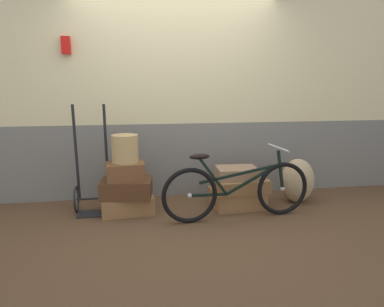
% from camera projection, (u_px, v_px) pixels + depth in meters
% --- Properties ---
extents(ground, '(9.75, 5.20, 0.06)m').
position_uv_depth(ground, '(184.00, 218.00, 4.08)').
color(ground, '#513823').
extents(station_building, '(7.75, 0.74, 3.14)m').
position_uv_depth(station_building, '(175.00, 74.00, 4.58)').
color(station_building, slate).
rests_on(station_building, ground).
extents(suitcase_0, '(0.62, 0.49, 0.20)m').
position_uv_depth(suitcase_0, '(127.00, 203.00, 4.17)').
color(suitcase_0, olive).
rests_on(suitcase_0, ground).
extents(suitcase_1, '(0.60, 0.46, 0.20)m').
position_uv_depth(suitcase_1, '(127.00, 188.00, 4.08)').
color(suitcase_1, '#4C2D19').
rests_on(suitcase_1, suitcase_0).
extents(suitcase_2, '(0.44, 0.35, 0.19)m').
position_uv_depth(suitcase_2, '(125.00, 171.00, 4.04)').
color(suitcase_2, brown).
rests_on(suitcase_2, suitcase_1).
extents(suitcase_3, '(0.64, 0.51, 0.21)m').
position_uv_depth(suitcase_3, '(237.00, 198.00, 4.36)').
color(suitcase_3, olive).
rests_on(suitcase_3, ground).
extents(suitcase_4, '(0.64, 0.49, 0.15)m').
position_uv_depth(suitcase_4, '(240.00, 184.00, 4.29)').
color(suitcase_4, olive).
rests_on(suitcase_4, suitcase_3).
extents(suitcase_5, '(0.48, 0.39, 0.13)m').
position_uv_depth(suitcase_5, '(237.00, 173.00, 4.27)').
color(suitcase_5, '#937051').
rests_on(suitcase_5, suitcase_4).
extents(wicker_basket, '(0.29, 0.29, 0.31)m').
position_uv_depth(wicker_basket, '(125.00, 149.00, 4.02)').
color(wicker_basket, tan).
rests_on(wicker_basket, suitcase_2).
extents(luggage_trolley, '(0.41, 0.37, 1.24)m').
position_uv_depth(luggage_trolley, '(93.00, 189.00, 4.14)').
color(luggage_trolley, black).
rests_on(luggage_trolley, ground).
extents(burlap_sack, '(0.41, 0.35, 0.55)m').
position_uv_depth(burlap_sack, '(297.00, 181.00, 4.48)').
color(burlap_sack, tan).
rests_on(burlap_sack, ground).
extents(bicycle, '(1.67, 0.46, 0.78)m').
position_uv_depth(bicycle, '(237.00, 190.00, 3.92)').
color(bicycle, black).
rests_on(bicycle, ground).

